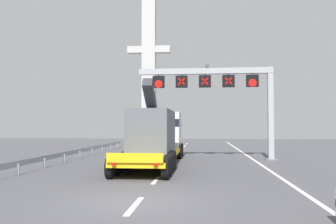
# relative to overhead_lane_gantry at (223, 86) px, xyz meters

# --- Properties ---
(ground) EXTENTS (112.00, 112.00, 0.00)m
(ground) POSITION_rel_overhead_lane_gantry_xyz_m (-3.94, -15.08, -5.63)
(ground) COLOR #4C4C51
(lane_markings) EXTENTS (0.20, 45.80, 0.01)m
(lane_markings) POSITION_rel_overhead_lane_gantry_xyz_m (-3.78, 0.52, -5.63)
(lane_markings) COLOR silver
(lane_markings) RESTS_ON ground
(edge_line_right) EXTENTS (0.20, 63.00, 0.01)m
(edge_line_right) POSITION_rel_overhead_lane_gantry_xyz_m (2.26, -3.08, -5.63)
(edge_line_right) COLOR silver
(edge_line_right) RESTS_ON ground
(overhead_lane_gantry) EXTENTS (10.52, 0.90, 7.33)m
(overhead_lane_gantry) POSITION_rel_overhead_lane_gantry_xyz_m (0.00, 0.00, 0.00)
(overhead_lane_gantry) COLOR #9EA0A5
(overhead_lane_gantry) RESTS_ON ground
(heavy_haul_truck_yellow) EXTENTS (3.04, 14.07, 5.30)m
(heavy_haul_truck_yellow) POSITION_rel_overhead_lane_gantry_xyz_m (-4.68, -2.82, -3.64)
(heavy_haul_truck_yellow) COLOR yellow
(heavy_haul_truck_yellow) RESTS_ON ground
(guardrail_left) EXTENTS (0.13, 30.51, 0.76)m
(guardrail_left) POSITION_rel_overhead_lane_gantry_xyz_m (-11.21, -1.83, -5.07)
(guardrail_left) COLOR #999EA3
(guardrail_left) RESTS_ON ground
(bridge_pylon_distant) EXTENTS (9.00, 2.00, 29.79)m
(bridge_pylon_distant) POSITION_rel_overhead_lane_gantry_xyz_m (-12.64, 44.64, 9.65)
(bridge_pylon_distant) COLOR #B7B7B2
(bridge_pylon_distant) RESTS_ON ground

